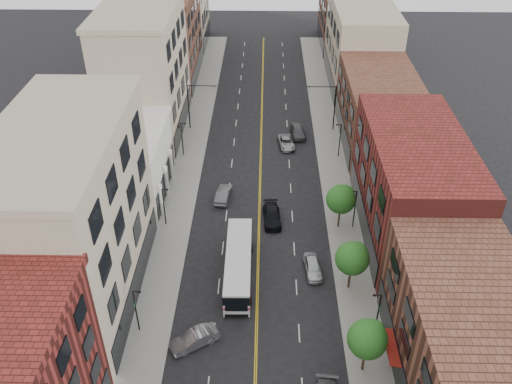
# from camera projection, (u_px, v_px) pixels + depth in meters

# --- Properties ---
(sidewalk_left) EXTENTS (4.00, 110.00, 0.15)m
(sidewalk_left) POSITION_uv_depth(u_px,v_px,m) (186.00, 174.00, 72.99)
(sidewalk_left) COLOR gray
(sidewalk_left) RESTS_ON ground
(sidewalk_right) EXTENTS (4.00, 110.00, 0.15)m
(sidewalk_right) POSITION_uv_depth(u_px,v_px,m) (335.00, 176.00, 72.67)
(sidewalk_right) COLOR gray
(sidewalk_right) RESTS_ON ground
(bldg_l_tanoffice) EXTENTS (10.00, 22.00, 18.00)m
(bldg_l_tanoffice) POSITION_uv_depth(u_px,v_px,m) (74.00, 222.00, 49.95)
(bldg_l_tanoffice) COLOR gray
(bldg_l_tanoffice) RESTS_ON ground
(bldg_l_white) EXTENTS (10.00, 14.00, 8.00)m
(bldg_l_white) POSITION_uv_depth(u_px,v_px,m) (124.00, 165.00, 67.58)
(bldg_l_white) COLOR silver
(bldg_l_white) RESTS_ON ground
(bldg_l_far_a) EXTENTS (10.00, 20.00, 18.00)m
(bldg_l_far_a) POSITION_uv_depth(u_px,v_px,m) (145.00, 73.00, 78.67)
(bldg_l_far_a) COLOR gray
(bldg_l_far_a) RESTS_ON ground
(bldg_l_far_b) EXTENTS (10.00, 20.00, 15.00)m
(bldg_l_far_b) POSITION_uv_depth(u_px,v_px,m) (167.00, 37.00, 95.94)
(bldg_l_far_b) COLOR brown
(bldg_l_far_b) RESTS_ON ground
(bldg_r_near) EXTENTS (10.00, 26.00, 10.00)m
(bldg_r_near) POSITION_uv_depth(u_px,v_px,m) (478.00, 374.00, 41.02)
(bldg_r_near) COLOR brown
(bldg_r_near) RESTS_ON ground
(bldg_r_mid) EXTENTS (10.00, 22.00, 12.00)m
(bldg_r_mid) POSITION_uv_depth(u_px,v_px,m) (412.00, 186.00, 60.14)
(bldg_r_mid) COLOR #581C17
(bldg_r_mid) RESTS_ON ground
(bldg_r_far_a) EXTENTS (10.00, 20.00, 10.00)m
(bldg_r_far_a) POSITION_uv_depth(u_px,v_px,m) (379.00, 110.00, 77.94)
(bldg_r_far_a) COLOR brown
(bldg_r_far_a) RESTS_ON ground
(bldg_r_far_b) EXTENTS (10.00, 22.00, 14.00)m
(bldg_r_far_b) POSITION_uv_depth(u_px,v_px,m) (360.00, 45.00, 94.03)
(bldg_r_far_b) COLOR gray
(bldg_r_far_b) RESTS_ON ground
(bldg_r_far_c) EXTENTS (10.00, 18.00, 11.00)m
(bldg_r_far_c) POSITION_uv_depth(u_px,v_px,m) (346.00, 19.00, 111.30)
(bldg_r_far_c) COLOR brown
(bldg_r_far_c) RESTS_ON ground
(tree_r_1) EXTENTS (3.40, 3.40, 5.59)m
(tree_r_1) POSITION_uv_depth(u_px,v_px,m) (368.00, 338.00, 44.98)
(tree_r_1) COLOR black
(tree_r_1) RESTS_ON sidewalk_right
(tree_r_2) EXTENTS (3.40, 3.40, 5.59)m
(tree_r_2) POSITION_uv_depth(u_px,v_px,m) (353.00, 257.00, 53.19)
(tree_r_2) COLOR black
(tree_r_2) RESTS_ON sidewalk_right
(tree_r_3) EXTENTS (3.40, 3.40, 5.59)m
(tree_r_3) POSITION_uv_depth(u_px,v_px,m) (342.00, 198.00, 61.39)
(tree_r_3) COLOR black
(tree_r_3) RESTS_ON sidewalk_right
(lamp_l_1) EXTENTS (0.81, 0.55, 5.05)m
(lamp_l_1) POSITION_uv_depth(u_px,v_px,m) (136.00, 309.00, 49.20)
(lamp_l_1) COLOR black
(lamp_l_1) RESTS_ON sidewalk_left
(lamp_l_2) EXTENTS (0.81, 0.55, 5.05)m
(lamp_l_2) POSITION_uv_depth(u_px,v_px,m) (164.00, 205.00, 62.33)
(lamp_l_2) COLOR black
(lamp_l_2) RESTS_ON sidewalk_left
(lamp_l_3) EXTENTS (0.81, 0.55, 5.05)m
(lamp_l_3) POSITION_uv_depth(u_px,v_px,m) (182.00, 137.00, 75.45)
(lamp_l_3) COLOR black
(lamp_l_3) RESTS_ON sidewalk_left
(lamp_r_1) EXTENTS (0.81, 0.55, 5.05)m
(lamp_r_1) POSITION_uv_depth(u_px,v_px,m) (378.00, 312.00, 48.84)
(lamp_r_1) COLOR black
(lamp_r_1) RESTS_ON sidewalk_right
(lamp_r_2) EXTENTS (0.81, 0.55, 5.05)m
(lamp_r_2) POSITION_uv_depth(u_px,v_px,m) (355.00, 207.00, 61.97)
(lamp_r_2) COLOR black
(lamp_r_2) RESTS_ON sidewalk_right
(lamp_r_3) EXTENTS (0.81, 0.55, 5.05)m
(lamp_r_3) POSITION_uv_depth(u_px,v_px,m) (340.00, 139.00, 75.10)
(lamp_r_3) COLOR black
(lamp_r_3) RESTS_ON sidewalk_right
(signal_mast_left) EXTENTS (4.49, 0.18, 7.20)m
(signal_mast_left) POSITION_uv_depth(u_px,v_px,m) (193.00, 101.00, 81.05)
(signal_mast_left) COLOR black
(signal_mast_left) RESTS_ON sidewalk_left
(signal_mast_right) EXTENTS (4.49, 0.18, 7.20)m
(signal_mast_right) POSITION_uv_depth(u_px,v_px,m) (330.00, 102.00, 80.72)
(signal_mast_right) COLOR black
(signal_mast_right) RESTS_ON sidewalk_right
(city_bus) EXTENTS (2.97, 11.92, 3.05)m
(city_bus) POSITION_uv_depth(u_px,v_px,m) (239.00, 263.00, 55.92)
(city_bus) COLOR silver
(city_bus) RESTS_ON ground
(car_angle_b) EXTENTS (4.70, 3.73, 1.50)m
(car_angle_b) POSITION_uv_depth(u_px,v_px,m) (195.00, 339.00, 49.14)
(car_angle_b) COLOR #94959B
(car_angle_b) RESTS_ON ground
(car_parked_far) EXTENTS (2.12, 4.40, 1.45)m
(car_parked_far) POSITION_uv_depth(u_px,v_px,m) (313.00, 267.00, 57.02)
(car_parked_far) COLOR #B9BDC2
(car_parked_far) RESTS_ON ground
(car_lane_behind) EXTENTS (2.09, 4.64, 1.48)m
(car_lane_behind) POSITION_uv_depth(u_px,v_px,m) (224.00, 194.00, 67.97)
(car_lane_behind) COLOR #57575C
(car_lane_behind) RESTS_ON ground
(car_lane_a) EXTENTS (2.41, 5.16, 1.46)m
(car_lane_a) POSITION_uv_depth(u_px,v_px,m) (272.00, 216.00, 64.27)
(car_lane_a) COLOR black
(car_lane_a) RESTS_ON ground
(car_lane_b) EXTENTS (2.73, 4.86, 1.28)m
(car_lane_b) POSITION_uv_depth(u_px,v_px,m) (286.00, 142.00, 78.91)
(car_lane_b) COLOR #97999E
(car_lane_b) RESTS_ON ground
(car_lane_c) EXTENTS (2.50, 5.03, 1.65)m
(car_lane_c) POSITION_uv_depth(u_px,v_px,m) (298.00, 131.00, 81.40)
(car_lane_c) COLOR #49484D
(car_lane_c) RESTS_ON ground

